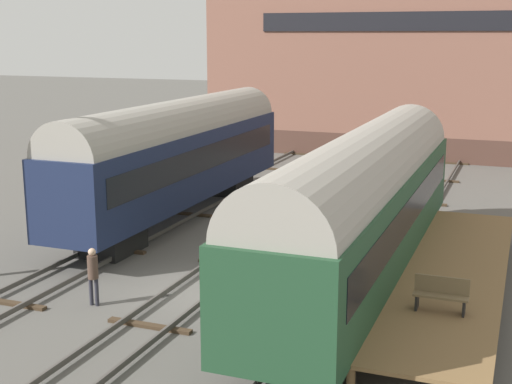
{
  "coord_description": "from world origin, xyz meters",
  "views": [
    {
      "loc": [
        9.57,
        -19.48,
        8.08
      ],
      "look_at": [
        0.0,
        5.38,
        2.2
      ],
      "focal_mm": 50.0,
      "sensor_mm": 36.0,
      "label": 1
    }
  ],
  "objects_px": {
    "train_car_green": "(364,200)",
    "bench": "(441,293)",
    "person_worker": "(93,271)",
    "train_car_navy": "(178,151)"
  },
  "relations": [
    {
      "from": "train_car_navy",
      "to": "person_worker",
      "type": "xyz_separation_m",
      "value": [
        2.47,
        -10.55,
        -1.95
      ]
    },
    {
      "from": "train_car_green",
      "to": "bench",
      "type": "height_order",
      "value": "train_car_green"
    },
    {
      "from": "bench",
      "to": "person_worker",
      "type": "relative_size",
      "value": 0.77
    },
    {
      "from": "train_car_green",
      "to": "person_worker",
      "type": "height_order",
      "value": "train_car_green"
    },
    {
      "from": "bench",
      "to": "train_car_navy",
      "type": "bearing_deg",
      "value": 141.87
    },
    {
      "from": "bench",
      "to": "person_worker",
      "type": "height_order",
      "value": "bench"
    },
    {
      "from": "bench",
      "to": "person_worker",
      "type": "xyz_separation_m",
      "value": [
        -10.2,
        -0.61,
        -0.45
      ]
    },
    {
      "from": "train_car_navy",
      "to": "bench",
      "type": "bearing_deg",
      "value": -38.13
    },
    {
      "from": "train_car_green",
      "to": "bench",
      "type": "relative_size",
      "value": 12.89
    },
    {
      "from": "train_car_green",
      "to": "person_worker",
      "type": "xyz_separation_m",
      "value": [
        -7.28,
        -4.43,
        -1.87
      ]
    }
  ]
}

